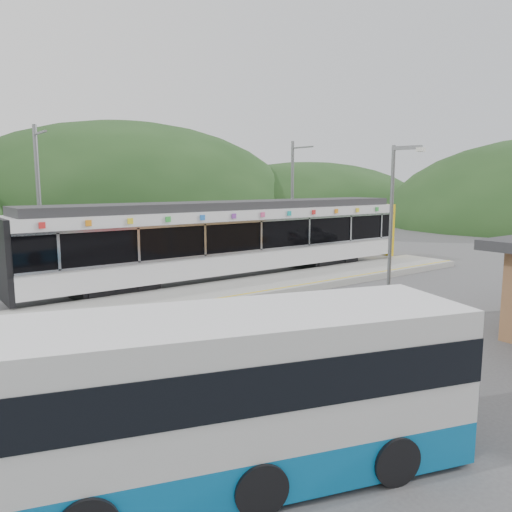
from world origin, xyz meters
TOP-DOWN VIEW (x-y plane):
  - ground at (0.00, 0.00)m, footprint 120.00×120.00m
  - hills at (6.19, 5.29)m, footprint 146.00×149.00m
  - platform at (0.00, 3.30)m, footprint 26.00×3.20m
  - yellow_line at (0.00, 2.00)m, footprint 26.00×0.10m
  - train at (1.09, 6.00)m, footprint 20.44×3.01m
  - catenary_mast_west at (-7.00, 8.56)m, footprint 0.18×1.80m
  - catenary_mast_east at (7.00, 8.56)m, footprint 0.18×1.80m
  - bus at (-9.17, -7.13)m, footprint 9.93×5.12m
  - lamp_post at (0.96, -3.37)m, footprint 0.38×1.07m

SIDE VIEW (x-z plane):
  - ground at x=0.00m, z-range 0.00..0.00m
  - hills at x=6.19m, z-range -13.00..13.00m
  - platform at x=0.00m, z-range 0.00..0.30m
  - yellow_line at x=0.00m, z-range 0.30..0.31m
  - bus at x=-9.17m, z-range -0.05..2.60m
  - train at x=1.09m, z-range 0.19..3.93m
  - lamp_post at x=0.96m, z-range 0.57..6.39m
  - catenary_mast_west at x=-7.00m, z-range 0.15..7.15m
  - catenary_mast_east at x=7.00m, z-range 0.15..7.15m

